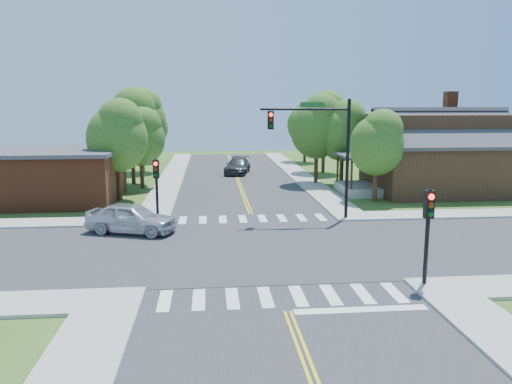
{
  "coord_description": "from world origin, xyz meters",
  "views": [
    {
      "loc": [
        -2.53,
        -23.14,
        6.95
      ],
      "look_at": [
        -0.06,
        3.31,
        2.2
      ],
      "focal_mm": 35.0,
      "sensor_mm": 36.0,
      "label": 1
    }
  ],
  "objects": [
    {
      "name": "car_silver",
      "position": [
        -6.79,
        3.5,
        0.83
      ],
      "size": [
        4.9,
        6.03,
        1.65
      ],
      "primitive_type": "imported",
      "rotation": [
        0.0,
        0.0,
        1.24
      ],
      "color": "silver",
      "rests_on": "ground"
    },
    {
      "name": "signal_pole_nw",
      "position": [
        -5.6,
        5.58,
        2.66
      ],
      "size": [
        0.34,
        0.42,
        3.8
      ],
      "color": "black",
      "rests_on": "ground"
    },
    {
      "name": "tree_e_a",
      "position": [
        9.27,
        10.94,
        4.3
      ],
      "size": [
        3.86,
        3.67,
        6.56
      ],
      "color": "#382314",
      "rests_on": "ground"
    },
    {
      "name": "stop_bar",
      "position": [
        2.5,
        -7.6,
        0.0
      ],
      "size": [
        4.6,
        0.45,
        0.09
      ],
      "primitive_type": "cube",
      "color": "white",
      "rests_on": "ground"
    },
    {
      "name": "crosswalk_north",
      "position": [
        0.0,
        6.2,
        0.05
      ],
      "size": [
        8.85,
        2.0,
        0.01
      ],
      "color": "white",
      "rests_on": "ground"
    },
    {
      "name": "signal_pole_se",
      "position": [
        5.6,
        -5.62,
        2.66
      ],
      "size": [
        0.34,
        0.42,
        3.8
      ],
      "color": "black",
      "rests_on": "ground"
    },
    {
      "name": "crosswalk_south",
      "position": [
        0.0,
        -6.2,
        0.05
      ],
      "size": [
        8.85,
        2.0,
        0.01
      ],
      "color": "white",
      "rests_on": "ground"
    },
    {
      "name": "tree_e_b",
      "position": [
        8.77,
        18.23,
        4.77
      ],
      "size": [
        4.29,
        4.07,
        7.29
      ],
      "color": "#382314",
      "rests_on": "ground"
    },
    {
      "name": "car_dgrey",
      "position": [
        0.21,
        26.0,
        0.76
      ],
      "size": [
        4.2,
        6.06,
        1.51
      ],
      "primitive_type": "imported",
      "rotation": [
        0.0,
        0.0,
        -0.2
      ],
      "color": "#2F3335",
      "rests_on": "ground"
    },
    {
      "name": "tree_bldg",
      "position": [
        -8.02,
        18.13,
        4.37
      ],
      "size": [
        3.93,
        3.73,
        6.67
      ],
      "color": "#382314",
      "rests_on": "ground"
    },
    {
      "name": "house_ne",
      "position": [
        15.11,
        14.23,
        3.33
      ],
      "size": [
        13.05,
        8.8,
        7.11
      ],
      "color": "#372313",
      "rests_on": "ground"
    },
    {
      "name": "tree_e_c",
      "position": [
        8.92,
        25.81,
        5.36
      ],
      "size": [
        4.81,
        4.57,
        8.18
      ],
      "color": "#382314",
      "rests_on": "ground"
    },
    {
      "name": "tree_w_b",
      "position": [
        -9.03,
        20.24,
        5.44
      ],
      "size": [
        4.89,
        4.64,
        8.31
      ],
      "color": "#382314",
      "rests_on": "ground"
    },
    {
      "name": "building_nw",
      "position": [
        -14.2,
        13.2,
        1.88
      ],
      "size": [
        10.4,
        8.4,
        3.73
      ],
      "color": "brown",
      "rests_on": "ground"
    },
    {
      "name": "ground",
      "position": [
        0.0,
        0.0,
        0.0
      ],
      "size": [
        100.0,
        100.0,
        0.0
      ],
      "primitive_type": "plane",
      "color": "#37551A",
      "rests_on": "ground"
    },
    {
      "name": "sidewalk_ne",
      "position": [
        15.82,
        15.82,
        0.07
      ],
      "size": [
        40.0,
        40.0,
        0.14
      ],
      "color": "#9E9B93",
      "rests_on": "ground"
    },
    {
      "name": "intersection_patch",
      "position": [
        0.0,
        0.0,
        0.0
      ],
      "size": [
        10.2,
        10.2,
        0.06
      ],
      "primitive_type": "cube",
      "color": "#2D2D30",
      "rests_on": "ground"
    },
    {
      "name": "road_ew",
      "position": [
        0.0,
        0.0,
        0.03
      ],
      "size": [
        90.0,
        10.0,
        0.04
      ],
      "primitive_type": "cube",
      "color": "#2D2D30",
      "rests_on": "ground"
    },
    {
      "name": "tree_w_a",
      "position": [
        -8.95,
        13.04,
        4.79
      ],
      "size": [
        4.3,
        4.09,
        7.31
      ],
      "color": "#382314",
      "rests_on": "ground"
    },
    {
      "name": "tree_w_c",
      "position": [
        -9.22,
        28.05,
        5.53
      ],
      "size": [
        4.96,
        4.72,
        8.44
      ],
      "color": "#382314",
      "rests_on": "ground"
    },
    {
      "name": "tree_e_d",
      "position": [
        8.84,
        35.27,
        4.73
      ],
      "size": [
        4.25,
        4.03,
        7.22
      ],
      "color": "#382314",
      "rests_on": "ground"
    },
    {
      "name": "tree_w_d",
      "position": [
        -9.25,
        36.65,
        4.39
      ],
      "size": [
        3.94,
        3.75,
        6.71
      ],
      "color": "#382314",
      "rests_on": "ground"
    },
    {
      "name": "sidewalk_nw",
      "position": [
        -15.82,
        15.82,
        0.07
      ],
      "size": [
        40.0,
        40.0,
        0.14
      ],
      "color": "#9E9B93",
      "rests_on": "ground"
    },
    {
      "name": "tree_house",
      "position": [
        6.71,
        18.96,
        5.1
      ],
      "size": [
        4.58,
        4.35,
        7.79
      ],
      "color": "#382314",
      "rests_on": "ground"
    },
    {
      "name": "signal_mast_ne",
      "position": [
        3.91,
        5.59,
        4.85
      ],
      "size": [
        5.3,
        0.42,
        7.2
      ],
      "color": "black",
      "rests_on": "ground"
    },
    {
      "name": "centerline",
      "position": [
        0.0,
        0.0,
        0.05
      ],
      "size": [
        0.3,
        90.0,
        0.01
      ],
      "color": "yellow",
      "rests_on": "ground"
    },
    {
      "name": "road_ns",
      "position": [
        0.0,
        0.0,
        0.02
      ],
      "size": [
        10.0,
        90.0,
        0.04
      ],
      "primitive_type": "cube",
      "color": "#2D2D30",
      "rests_on": "ground"
    }
  ]
}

